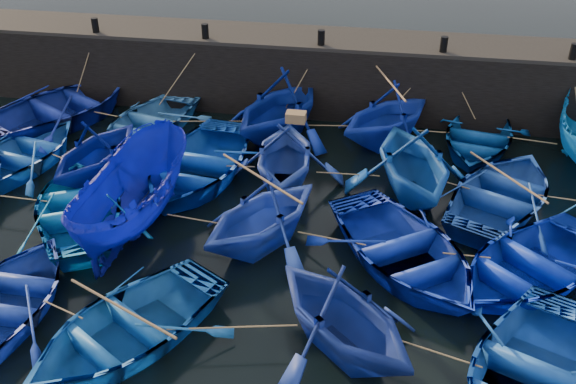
# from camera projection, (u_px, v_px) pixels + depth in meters

# --- Properties ---
(ground) EXTENTS (120.00, 120.00, 0.00)m
(ground) POSITION_uv_depth(u_px,v_px,m) (264.00, 289.00, 14.74)
(ground) COLOR black
(ground) RESTS_ON ground
(quay_wall) EXTENTS (26.00, 2.50, 2.50)m
(quay_wall) POSITION_uv_depth(u_px,v_px,m) (323.00, 74.00, 22.91)
(quay_wall) COLOR black
(quay_wall) RESTS_ON ground
(quay_top) EXTENTS (26.00, 2.50, 0.12)m
(quay_top) POSITION_uv_depth(u_px,v_px,m) (324.00, 38.00, 22.23)
(quay_top) COLOR black
(quay_top) RESTS_ON quay_wall
(bollard_0) EXTENTS (0.24, 0.24, 0.50)m
(bollard_0) POSITION_uv_depth(u_px,v_px,m) (95.00, 25.00, 22.49)
(bollard_0) COLOR black
(bollard_0) RESTS_ON quay_top
(bollard_1) EXTENTS (0.24, 0.24, 0.50)m
(bollard_1) POSITION_uv_depth(u_px,v_px,m) (205.00, 31.00, 21.90)
(bollard_1) COLOR black
(bollard_1) RESTS_ON quay_top
(bollard_2) EXTENTS (0.24, 0.24, 0.50)m
(bollard_2) POSITION_uv_depth(u_px,v_px,m) (321.00, 38.00, 21.31)
(bollard_2) COLOR black
(bollard_2) RESTS_ON quay_top
(bollard_3) EXTENTS (0.24, 0.24, 0.50)m
(bollard_3) POSITION_uv_depth(u_px,v_px,m) (444.00, 44.00, 20.72)
(bollard_3) COLOR black
(bollard_3) RESTS_ON quay_top
(bollard_4) EXTENTS (0.24, 0.24, 0.50)m
(bollard_4) POSITION_uv_depth(u_px,v_px,m) (574.00, 51.00, 20.13)
(bollard_4) COLOR black
(bollard_4) RESTS_ON quay_top
(boat_0) EXTENTS (6.50, 7.05, 1.19)m
(boat_0) POSITION_uv_depth(u_px,v_px,m) (60.00, 107.00, 22.06)
(boat_0) COLOR navy
(boat_0) RESTS_ON ground
(boat_1) EXTENTS (4.33, 5.25, 0.95)m
(boat_1) POSITION_uv_depth(u_px,v_px,m) (147.00, 121.00, 21.34)
(boat_1) COLOR #2E6AB6
(boat_1) RESTS_ON ground
(boat_2) EXTENTS (5.22, 5.57, 2.36)m
(boat_2) POSITION_uv_depth(u_px,v_px,m) (279.00, 106.00, 20.72)
(boat_2) COLOR navy
(boat_2) RESTS_ON ground
(boat_3) EXTENTS (5.16, 5.24, 2.09)m
(boat_3) POSITION_uv_depth(u_px,v_px,m) (387.00, 114.00, 20.47)
(boat_3) COLOR #132EBE
(boat_3) RESTS_ON ground
(boat_4) EXTENTS (4.00, 4.99, 0.92)m
(boat_4) POSITION_uv_depth(u_px,v_px,m) (478.00, 137.00, 20.36)
(boat_4) COLOR navy
(boat_4) RESTS_ON ground
(boat_6) EXTENTS (4.26, 5.24, 0.96)m
(boat_6) POSITION_uv_depth(u_px,v_px,m) (22.00, 153.00, 19.42)
(boat_6) COLOR blue
(boat_6) RESTS_ON ground
(boat_7) EXTENTS (3.95, 4.34, 1.97)m
(boat_7) POSITION_uv_depth(u_px,v_px,m) (97.00, 151.00, 18.48)
(boat_7) COLOR #021277
(boat_7) RESTS_ON ground
(boat_8) EXTENTS (4.54, 5.87, 1.12)m
(boat_8) POSITION_uv_depth(u_px,v_px,m) (197.00, 163.00, 18.71)
(boat_8) COLOR #0B42BE
(boat_8) RESTS_ON ground
(boat_9) EXTENTS (3.84, 4.32, 2.08)m
(boat_9) POSITION_uv_depth(u_px,v_px,m) (285.00, 154.00, 18.16)
(boat_9) COLOR navy
(boat_9) RESTS_ON ground
(boat_10) EXTENTS (4.77, 5.18, 2.27)m
(boat_10) POSITION_uv_depth(u_px,v_px,m) (414.00, 160.00, 17.66)
(boat_10) COLOR #0E4594
(boat_10) RESTS_ON ground
(boat_11) EXTENTS (5.29, 5.93, 1.02)m
(boat_11) POSITION_uv_depth(u_px,v_px,m) (503.00, 193.00, 17.38)
(boat_11) COLOR #18429A
(boat_11) RESTS_ON ground
(boat_14) EXTENTS (5.19, 5.77, 0.98)m
(boat_14) POSITION_uv_depth(u_px,v_px,m) (80.00, 207.00, 16.84)
(boat_14) COLOR #0B66B9
(boat_14) RESTS_ON ground
(boat_15) EXTENTS (2.30, 5.34, 2.02)m
(boat_15) POSITION_uv_depth(u_px,v_px,m) (132.00, 196.00, 16.31)
(boat_15) COLOR #0A1293
(boat_15) RESTS_ON ground
(boat_16) EXTENTS (4.75, 4.91, 1.98)m
(boat_16) POSITION_uv_depth(u_px,v_px,m) (262.00, 214.00, 15.65)
(boat_16) COLOR #223FB4
(boat_16) RESTS_ON ground
(boat_17) EXTENTS (5.83, 6.18, 1.04)m
(boat_17) POSITION_uv_depth(u_px,v_px,m) (404.00, 250.00, 15.17)
(boat_17) COLOR #0E28A3
(boat_17) RESTS_ON ground
(boat_18) EXTENTS (5.77, 5.87, 1.00)m
(boat_18) POSITION_uv_depth(u_px,v_px,m) (531.00, 264.00, 14.75)
(boat_18) COLOR #0724C5
(boat_18) RESTS_ON ground
(boat_21) EXTENTS (3.16, 4.37, 0.90)m
(boat_21) POSITION_uv_depth(u_px,v_px,m) (7.00, 300.00, 13.76)
(boat_21) COLOR #183397
(boat_21) RESTS_ON ground
(boat_22) EXTENTS (5.21, 5.63, 0.95)m
(boat_22) POSITION_uv_depth(u_px,v_px,m) (125.00, 327.00, 13.02)
(boat_22) COLOR #1456AF
(boat_22) RESTS_ON ground
(boat_23) EXTENTS (4.99, 4.97, 1.99)m
(boat_23) POSITION_uv_depth(u_px,v_px,m) (343.00, 314.00, 12.59)
(boat_23) COLOR navy
(boat_23) RESTS_ON ground
(boat_24) EXTENTS (5.20, 5.94, 1.03)m
(boat_24) POSITION_uv_depth(u_px,v_px,m) (532.00, 375.00, 11.87)
(boat_24) COLOR #1248AE
(boat_24) RESTS_ON ground
(wooden_crate) EXTENTS (0.54, 0.37, 0.28)m
(wooden_crate) POSITION_uv_depth(u_px,v_px,m) (296.00, 117.00, 17.50)
(wooden_crate) COLOR brown
(wooden_crate) RESTS_ON boat_9
(mooring_ropes) EXTENTS (17.33, 11.78, 2.10)m
(mooring_ropes) POSITION_uv_depth(u_px,v_px,m) (300.00, 156.00, 18.43)
(mooring_ropes) COLOR tan
(mooring_ropes) RESTS_ON ground
(loose_oars) EXTENTS (10.41, 12.15, 1.20)m
(loose_oars) POSITION_uv_depth(u_px,v_px,m) (338.00, 174.00, 16.22)
(loose_oars) COLOR #99724C
(loose_oars) RESTS_ON ground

